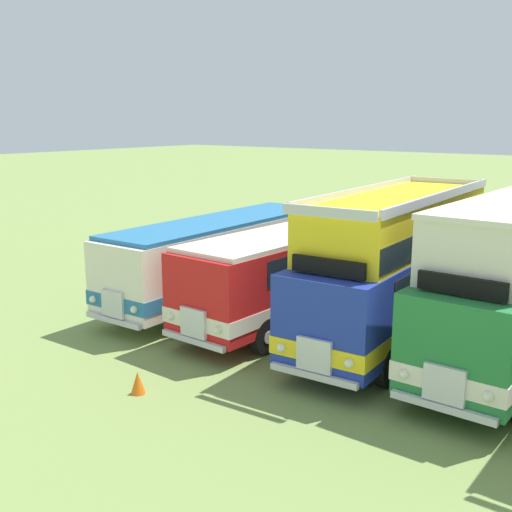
% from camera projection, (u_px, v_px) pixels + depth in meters
% --- Properties ---
extents(ground_plane, '(200.00, 200.00, 0.00)m').
position_uv_depth(ground_plane, '(397.00, 336.00, 19.20)').
color(ground_plane, '#7A934C').
extents(bus_first_in_row, '(2.77, 10.34, 2.99)m').
position_uv_depth(bus_first_in_row, '(222.00, 253.00, 22.65)').
color(bus_first_in_row, silver).
rests_on(bus_first_in_row, ground).
extents(bus_second_in_row, '(2.92, 10.51, 2.99)m').
position_uv_depth(bus_second_in_row, '(304.00, 265.00, 20.82)').
color(bus_second_in_row, red).
rests_on(bus_second_in_row, ground).
extents(bus_third_in_row, '(3.09, 10.02, 4.52)m').
position_uv_depth(bus_third_in_row, '(397.00, 263.00, 18.50)').
color(bus_third_in_row, '#1E339E').
rests_on(bus_third_in_row, ground).
extents(cone_mid_row, '(0.36, 0.36, 0.56)m').
position_uv_depth(cone_mid_row, '(138.00, 383.00, 15.16)').
color(cone_mid_row, orange).
rests_on(cone_mid_row, ground).
extents(rope_fence_line, '(19.66, 0.08, 1.05)m').
position_uv_depth(rope_fence_line, '(502.00, 256.00, 27.24)').
color(rope_fence_line, '#8C704C').
rests_on(rope_fence_line, ground).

